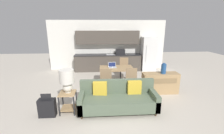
{
  "coord_description": "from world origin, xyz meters",
  "views": [
    {
      "loc": [
        -0.32,
        -3.72,
        2.38
      ],
      "look_at": [
        0.04,
        1.5,
        0.95
      ],
      "focal_mm": 24.0,
      "sensor_mm": 36.0,
      "label": 1
    }
  ],
  "objects_px": {
    "credenza": "(160,83)",
    "laptop": "(112,66)",
    "vase": "(164,69)",
    "dining_chair_near_right": "(130,79)",
    "suitcase": "(47,108)",
    "dining_chair_near_left": "(106,80)",
    "refrigerator": "(148,54)",
    "side_table": "(68,99)",
    "dining_chair_far_right": "(124,67)",
    "dining_table": "(116,69)",
    "couch": "(118,99)",
    "table_lamp": "(67,79)"
  },
  "relations": [
    {
      "from": "dining_table",
      "to": "laptop",
      "type": "bearing_deg",
      "value": 149.41
    },
    {
      "from": "dining_chair_near_left",
      "to": "suitcase",
      "type": "distance_m",
      "value": 2.14
    },
    {
      "from": "credenza",
      "to": "laptop",
      "type": "relative_size",
      "value": 3.64
    },
    {
      "from": "dining_table",
      "to": "laptop",
      "type": "height_order",
      "value": "laptop"
    },
    {
      "from": "dining_chair_near_left",
      "to": "laptop",
      "type": "xyz_separation_m",
      "value": [
        0.28,
        0.93,
        0.27
      ]
    },
    {
      "from": "dining_chair_near_left",
      "to": "laptop",
      "type": "relative_size",
      "value": 2.71
    },
    {
      "from": "credenza",
      "to": "suitcase",
      "type": "distance_m",
      "value": 3.82
    },
    {
      "from": "dining_chair_near_left",
      "to": "laptop",
      "type": "bearing_deg",
      "value": -99.14
    },
    {
      "from": "side_table",
      "to": "dining_chair_near_right",
      "type": "relative_size",
      "value": 0.63
    },
    {
      "from": "table_lamp",
      "to": "suitcase",
      "type": "bearing_deg",
      "value": -159.54
    },
    {
      "from": "couch",
      "to": "dining_chair_far_right",
      "type": "relative_size",
      "value": 2.31
    },
    {
      "from": "dining_chair_far_right",
      "to": "laptop",
      "type": "xyz_separation_m",
      "value": [
        -0.61,
        -0.73,
        0.27
      ]
    },
    {
      "from": "credenza",
      "to": "vase",
      "type": "relative_size",
      "value": 3.4
    },
    {
      "from": "refrigerator",
      "to": "dining_chair_near_left",
      "type": "xyz_separation_m",
      "value": [
        -2.41,
        -2.88,
        -0.4
      ]
    },
    {
      "from": "dining_chair_near_right",
      "to": "suitcase",
      "type": "height_order",
      "value": "dining_chair_near_right"
    },
    {
      "from": "couch",
      "to": "table_lamp",
      "type": "height_order",
      "value": "table_lamp"
    },
    {
      "from": "dining_chair_far_right",
      "to": "dining_chair_near_right",
      "type": "relative_size",
      "value": 1.0
    },
    {
      "from": "dining_table",
      "to": "laptop",
      "type": "relative_size",
      "value": 3.87
    },
    {
      "from": "vase",
      "to": "laptop",
      "type": "xyz_separation_m",
      "value": [
        -1.75,
        1.05,
        -0.15
      ]
    },
    {
      "from": "table_lamp",
      "to": "vase",
      "type": "bearing_deg",
      "value": 18.19
    },
    {
      "from": "couch",
      "to": "dining_table",
      "type": "bearing_deg",
      "value": 85.73
    },
    {
      "from": "refrigerator",
      "to": "dining_table",
      "type": "distance_m",
      "value": 2.85
    },
    {
      "from": "side_table",
      "to": "dining_chair_near_left",
      "type": "xyz_separation_m",
      "value": [
        1.12,
        1.17,
        0.11
      ]
    },
    {
      "from": "refrigerator",
      "to": "dining_chair_far_right",
      "type": "bearing_deg",
      "value": -141.14
    },
    {
      "from": "dining_table",
      "to": "vase",
      "type": "height_order",
      "value": "vase"
    },
    {
      "from": "credenza",
      "to": "dining_chair_near_left",
      "type": "bearing_deg",
      "value": 177.66
    },
    {
      "from": "dining_table",
      "to": "vase",
      "type": "xyz_separation_m",
      "value": [
        1.58,
        -0.95,
        0.26
      ]
    },
    {
      "from": "dining_chair_near_left",
      "to": "dining_chair_near_right",
      "type": "relative_size",
      "value": 1.0
    },
    {
      "from": "refrigerator",
      "to": "dining_chair_near_right",
      "type": "relative_size",
      "value": 1.91
    },
    {
      "from": "dining_chair_far_right",
      "to": "dining_chair_near_right",
      "type": "distance_m",
      "value": 1.63
    },
    {
      "from": "vase",
      "to": "dining_chair_far_right",
      "type": "height_order",
      "value": "vase"
    },
    {
      "from": "vase",
      "to": "suitcase",
      "type": "height_order",
      "value": "vase"
    },
    {
      "from": "refrigerator",
      "to": "suitcase",
      "type": "bearing_deg",
      "value": -133.73
    },
    {
      "from": "table_lamp",
      "to": "vase",
      "type": "distance_m",
      "value": 3.3
    },
    {
      "from": "side_table",
      "to": "vase",
      "type": "distance_m",
      "value": 3.36
    },
    {
      "from": "dining_chair_near_left",
      "to": "side_table",
      "type": "bearing_deg",
      "value": 54.28
    },
    {
      "from": "dining_table",
      "to": "side_table",
      "type": "relative_size",
      "value": 2.28
    },
    {
      "from": "table_lamp",
      "to": "dining_table",
      "type": "bearing_deg",
      "value": 51.89
    },
    {
      "from": "dining_table",
      "to": "dining_chair_near_right",
      "type": "height_order",
      "value": "dining_chair_near_right"
    },
    {
      "from": "dining_table",
      "to": "side_table",
      "type": "xyz_separation_m",
      "value": [
        -1.57,
        -2.01,
        -0.27
      ]
    },
    {
      "from": "vase",
      "to": "refrigerator",
      "type": "bearing_deg",
      "value": 82.87
    },
    {
      "from": "couch",
      "to": "side_table",
      "type": "height_order",
      "value": "couch"
    },
    {
      "from": "side_table",
      "to": "vase",
      "type": "height_order",
      "value": "vase"
    },
    {
      "from": "dining_table",
      "to": "suitcase",
      "type": "bearing_deg",
      "value": -133.78
    },
    {
      "from": "couch",
      "to": "suitcase",
      "type": "xyz_separation_m",
      "value": [
        -1.94,
        -0.22,
        -0.08
      ]
    },
    {
      "from": "table_lamp",
      "to": "dining_chair_near_right",
      "type": "distance_m",
      "value": 2.36
    },
    {
      "from": "credenza",
      "to": "dining_chair_near_right",
      "type": "xyz_separation_m",
      "value": [
        -1.07,
        0.11,
        0.14
      ]
    },
    {
      "from": "suitcase",
      "to": "side_table",
      "type": "bearing_deg",
      "value": 18.37
    },
    {
      "from": "refrigerator",
      "to": "vase",
      "type": "relative_size",
      "value": 4.84
    },
    {
      "from": "side_table",
      "to": "dining_chair_far_right",
      "type": "distance_m",
      "value": 3.48
    }
  ]
}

